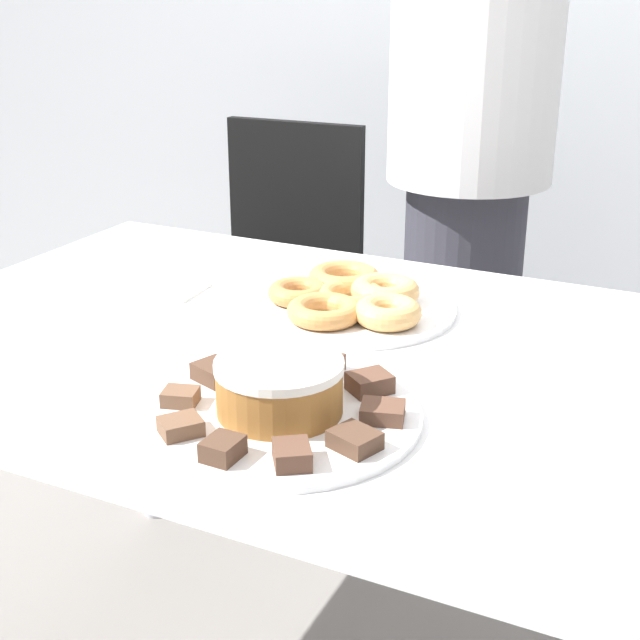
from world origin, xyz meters
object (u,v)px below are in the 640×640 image
frosted_cake (279,386)px  office_chair_left (273,305)px  napkin (167,288)px  person_standing (469,160)px  plate_cake (280,415)px  plate_donuts (350,308)px

frosted_cake → office_chair_left: bearing=119.4°
frosted_cake → napkin: frosted_cake is taller
person_standing → napkin: person_standing is taller
office_chair_left → person_standing: bearing=7.9°
plate_cake → plate_donuts: 0.41m
person_standing → plate_donuts: bearing=-87.7°
person_standing → office_chair_left: size_ratio=1.81×
plate_donuts → office_chair_left: bearing=127.9°
office_chair_left → napkin: office_chair_left is taller
office_chair_left → plate_cake: 1.28m
napkin → plate_cake: bearing=-39.6°
office_chair_left → napkin: size_ratio=6.56×
frosted_cake → plate_donuts: bearing=101.1°
person_standing → office_chair_left: person_standing is taller
plate_cake → office_chair_left: bearing=119.4°
person_standing → napkin: size_ratio=11.87×
plate_cake → napkin: 0.55m
frosted_cake → napkin: size_ratio=1.20×
plate_donuts → napkin: bearing=-171.6°
office_chair_left → plate_cake: bearing=-62.6°
office_chair_left → plate_donuts: bearing=-54.1°
person_standing → office_chair_left: 0.66m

